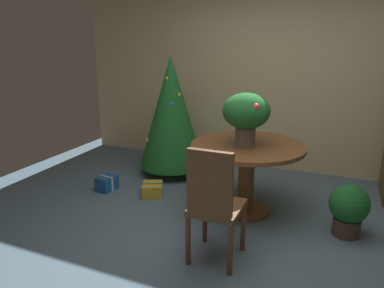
{
  "coord_description": "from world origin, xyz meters",
  "views": [
    {
      "loc": [
        0.88,
        -2.87,
        1.79
      ],
      "look_at": [
        -0.5,
        0.36,
        0.78
      ],
      "focal_mm": 33.79,
      "sensor_mm": 36.0,
      "label": 1
    }
  ],
  "objects": [
    {
      "name": "gift_box_gold",
      "position": [
        -1.11,
        0.6,
        0.08
      ],
      "size": [
        0.32,
        0.33,
        0.15
      ],
      "color": "gold",
      "rests_on": "ground_plane"
    },
    {
      "name": "ground_plane",
      "position": [
        0.0,
        0.0,
        0.0
      ],
      "size": [
        6.6,
        6.6,
        0.0
      ],
      "primitive_type": "plane",
      "color": "slate"
    },
    {
      "name": "wooden_chair_near",
      "position": [
        0.01,
        -0.38,
        0.55
      ],
      "size": [
        0.4,
        0.42,
        1.01
      ],
      "color": "brown",
      "rests_on": "ground_plane"
    },
    {
      "name": "gift_box_blue",
      "position": [
        -1.72,
        0.53,
        0.09
      ],
      "size": [
        0.22,
        0.26,
        0.18
      ],
      "color": "#1E569E",
      "rests_on": "ground_plane"
    },
    {
      "name": "potted_plant",
      "position": [
        1.03,
        0.54,
        0.28
      ],
      "size": [
        0.37,
        0.37,
        0.51
      ],
      "color": "#4C382D",
      "rests_on": "ground_plane"
    },
    {
      "name": "flower_vase",
      "position": [
        -0.01,
        0.59,
        1.09
      ],
      "size": [
        0.48,
        0.48,
        0.54
      ],
      "color": "#665B51",
      "rests_on": "round_dining_table"
    },
    {
      "name": "round_dining_table",
      "position": [
        0.01,
        0.64,
        0.57
      ],
      "size": [
        1.18,
        1.18,
        0.76
      ],
      "color": "brown",
      "rests_on": "ground_plane"
    },
    {
      "name": "back_wall_panel",
      "position": [
        0.0,
        2.2,
        1.3
      ],
      "size": [
        6.0,
        0.1,
        2.6
      ],
      "primitive_type": "cube",
      "color": "beige",
      "rests_on": "ground_plane"
    },
    {
      "name": "holiday_tree",
      "position": [
        -1.23,
        1.38,
        0.87
      ],
      "size": [
        0.88,
        0.88,
        1.61
      ],
      "color": "brown",
      "rests_on": "ground_plane"
    },
    {
      "name": "gift_box_cream",
      "position": [
        -0.64,
        1.44,
        0.12
      ],
      "size": [
        0.22,
        0.28,
        0.24
      ],
      "color": "silver",
      "rests_on": "ground_plane"
    }
  ]
}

